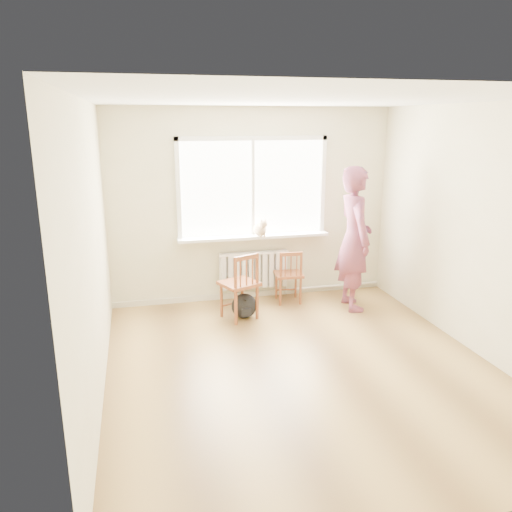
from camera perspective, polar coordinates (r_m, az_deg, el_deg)
floor at (r=5.41m, az=5.20°, el=-12.48°), size 4.50×4.50×0.00m
ceiling at (r=4.80m, az=6.00°, el=17.41°), size 4.50×4.50×0.00m
back_wall at (r=7.05m, az=-0.43°, el=5.76°), size 4.00×0.01×2.70m
window at (r=6.99m, az=-0.39°, el=8.25°), size 2.12×0.05×1.42m
windowsill at (r=7.03m, az=-0.22°, el=2.23°), size 2.15×0.22×0.04m
radiator at (r=7.17m, az=-0.25°, el=-1.55°), size 1.00×0.12×0.55m
heating_pipe at (r=7.69m, az=8.82°, el=-3.40°), size 1.40×0.04×0.04m
baseboard at (r=7.37m, az=-0.38°, el=-4.36°), size 4.00×0.03×0.08m
chair_left at (r=6.43m, az=-1.70°, el=-3.46°), size 0.57×0.56×0.89m
chair_right at (r=7.05m, az=3.80°, el=-2.34°), size 0.41×0.39×0.77m
person at (r=6.84m, az=11.17°, el=1.94°), size 0.51×0.74×1.94m
cat at (r=6.94m, az=0.51°, el=3.15°), size 0.21×0.40×0.27m
backpack at (r=6.56m, az=-1.37°, el=-5.72°), size 0.33×0.25×0.33m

